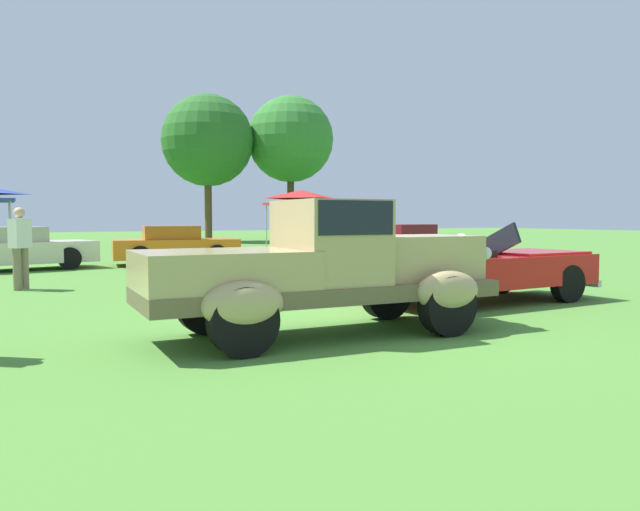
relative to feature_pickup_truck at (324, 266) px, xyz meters
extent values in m
plane|color=#4C8433|center=(0.70, 0.35, -0.87)|extent=(120.00, 120.00, 0.00)
cube|color=brown|center=(-0.04, 0.00, -0.31)|extent=(4.53, 1.56, 0.20)
cube|color=tan|center=(1.30, -0.04, 0.07)|extent=(1.69, 1.14, 0.60)
ellipsoid|color=silver|center=(2.16, -0.06, 0.05)|extent=(0.17, 0.52, 0.68)
cube|color=tan|center=(0.08, 0.00, 0.31)|extent=(1.11, 1.40, 1.04)
cube|color=black|center=(0.08, 0.00, 0.61)|extent=(1.01, 1.43, 0.40)
cube|color=tan|center=(-1.31, 0.04, -0.01)|extent=(1.99, 1.46, 0.48)
ellipsoid|color=tan|center=(1.40, 0.68, -0.31)|extent=(0.93, 0.38, 0.52)
ellipsoid|color=tan|center=(1.36, -0.76, -0.31)|extent=(0.93, 0.38, 0.52)
ellipsoid|color=tan|center=(-1.29, 0.76, -0.31)|extent=(0.93, 0.38, 0.52)
ellipsoid|color=tan|center=(-1.33, -0.69, -0.31)|extent=(0.93, 0.38, 0.52)
sphere|color=silver|center=(2.22, 0.38, 0.13)|extent=(0.18, 0.18, 0.18)
sphere|color=silver|center=(2.20, -0.50, 0.13)|extent=(0.18, 0.18, 0.18)
cylinder|color=black|center=(1.40, 0.68, -0.49)|extent=(0.76, 0.24, 0.76)
cylinder|color=black|center=(1.36, -0.76, -0.49)|extent=(0.76, 0.24, 0.76)
cylinder|color=black|center=(-1.29, 0.76, -0.49)|extent=(0.76, 0.24, 0.76)
cylinder|color=black|center=(-1.33, -0.69, -0.49)|extent=(0.76, 0.24, 0.76)
cube|color=red|center=(3.85, 1.38, -0.30)|extent=(4.17, 1.94, 0.52)
cube|color=red|center=(5.04, 1.45, -0.10)|extent=(1.73, 1.53, 0.20)
cube|color=black|center=(4.11, 1.40, 0.12)|extent=(0.13, 1.25, 0.82)
cube|color=black|center=(3.46, 1.36, -0.06)|extent=(0.35, 1.22, 0.28)
cube|color=silver|center=(5.98, 1.50, -0.59)|extent=(0.19, 1.65, 0.12)
cylinder|color=black|center=(5.11, 2.23, -0.54)|extent=(0.66, 0.20, 0.66)
cylinder|color=black|center=(5.19, 0.68, -0.54)|extent=(0.66, 0.20, 0.66)
cylinder|color=black|center=(2.55, 2.08, -0.54)|extent=(0.66, 0.20, 0.66)
cylinder|color=black|center=(2.63, 0.54, -0.54)|extent=(0.66, 0.20, 0.66)
cube|color=beige|center=(-3.27, 12.44, -0.37)|extent=(4.59, 2.69, 0.60)
cube|color=#B3AB8E|center=(-3.44, 12.40, 0.13)|extent=(2.19, 1.87, 0.44)
cylinder|color=black|center=(-1.82, 12.01, -0.55)|extent=(0.64, 0.22, 0.64)
cube|color=orange|center=(1.37, 12.57, -0.37)|extent=(4.01, 2.18, 0.60)
cube|color=#BB5914|center=(1.22, 12.59, 0.13)|extent=(1.86, 1.66, 0.44)
cylinder|color=black|center=(2.40, 11.65, -0.55)|extent=(0.64, 0.22, 0.64)
cylinder|color=black|center=(0.13, 11.96, -0.55)|extent=(0.64, 0.22, 0.64)
cube|color=maroon|center=(10.37, 12.55, -0.37)|extent=(4.57, 2.36, 0.60)
cube|color=maroon|center=(10.20, 12.52, 0.13)|extent=(2.13, 1.74, 0.44)
cylinder|color=black|center=(11.79, 12.00, -0.55)|extent=(0.64, 0.22, 0.64)
cylinder|color=black|center=(9.21, 11.58, -0.55)|extent=(0.64, 0.22, 0.64)
cylinder|color=#7F7056|center=(-3.15, 7.25, -0.44)|extent=(0.16, 0.16, 0.86)
cylinder|color=#7F7056|center=(-3.29, 7.11, -0.44)|extent=(0.16, 0.16, 0.86)
cube|color=silver|center=(-3.22, 7.18, 0.29)|extent=(0.46, 0.45, 0.60)
sphere|color=tan|center=(-3.22, 7.18, 0.71)|extent=(0.22, 0.22, 0.22)
cylinder|color=#B7B7BC|center=(-3.21, 19.84, 0.16)|extent=(0.05, 0.05, 2.05)
cylinder|color=#B7B7BC|center=(-3.21, 16.94, 0.16)|extent=(0.05, 0.05, 2.05)
cylinder|color=#B7B7BC|center=(9.75, 19.42, 0.16)|extent=(0.05, 0.05, 2.05)
cylinder|color=#B7B7BC|center=(9.75, 16.99, 0.16)|extent=(0.05, 0.05, 2.05)
cylinder|color=#B7B7BC|center=(7.32, 19.42, 0.16)|extent=(0.05, 0.05, 2.05)
cylinder|color=#B7B7BC|center=(7.32, 16.99, 0.16)|extent=(0.05, 0.05, 2.05)
cube|color=red|center=(8.53, 18.21, 1.23)|extent=(2.70, 2.70, 0.10)
pyramid|color=red|center=(8.53, 18.21, 1.65)|extent=(2.65, 2.65, 0.38)
cylinder|color=brown|center=(7.81, 29.77, 1.44)|extent=(0.44, 0.44, 4.62)
sphere|color=#286623|center=(7.81, 29.77, 5.27)|extent=(5.54, 5.54, 5.54)
cylinder|color=#47331E|center=(13.00, 29.03, 1.60)|extent=(0.44, 0.44, 4.94)
sphere|color=#337A2D|center=(13.00, 29.03, 5.57)|extent=(5.43, 5.43, 5.43)
camera|label=1|loc=(-3.61, -6.82, 0.62)|focal=34.68mm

